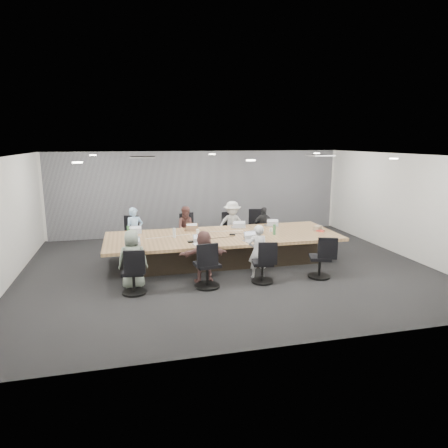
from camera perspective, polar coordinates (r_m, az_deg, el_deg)
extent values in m
cube|color=black|center=(10.12, 0.54, -6.28)|extent=(10.00, 8.00, 0.00)
cube|color=white|center=(9.62, 0.57, 9.77)|extent=(10.00, 8.00, 0.00)
cube|color=silver|center=(13.64, -3.60, 4.47)|extent=(10.00, 0.00, 2.80)
cube|color=silver|center=(6.08, 9.91, -5.08)|extent=(10.00, 0.00, 2.80)
cube|color=silver|center=(9.84, -28.95, 0.11)|extent=(0.00, 8.00, 2.80)
cube|color=silver|center=(12.01, 24.38, 2.42)|extent=(0.00, 8.00, 2.80)
cube|color=gray|center=(13.56, -3.54, 4.43)|extent=(9.80, 0.04, 2.80)
cube|color=#30261C|center=(10.49, -0.13, -3.74)|extent=(4.80, 1.40, 0.66)
cube|color=tan|center=(10.39, -0.13, -1.78)|extent=(6.00, 2.20, 0.08)
imported|color=#A1CAF2|center=(11.44, -12.63, -0.98)|extent=(0.55, 0.43, 1.33)
cube|color=#B2B2B7|center=(10.89, -12.58, -1.17)|extent=(0.33, 0.24, 0.02)
imported|color=brown|center=(11.56, -5.29, -0.68)|extent=(0.66, 0.53, 1.30)
cube|color=#8C6647|center=(11.01, -4.87, -0.78)|extent=(0.35, 0.28, 0.02)
imported|color=#B6B8B6|center=(11.81, 1.17, -0.11)|extent=(0.96, 0.63, 1.40)
cube|color=#B2B2B7|center=(11.28, 1.89, -0.43)|extent=(0.37, 0.27, 0.02)
imported|color=#252527|center=(12.12, 5.61, -0.36)|extent=(0.70, 0.30, 1.19)
cube|color=#B2B2B7|center=(11.58, 6.52, -0.19)|extent=(0.36, 0.29, 0.02)
imported|color=gray|center=(8.83, -12.91, -4.92)|extent=(0.66, 0.45, 1.30)
cube|color=#B2B2B7|center=(9.33, -13.01, -3.37)|extent=(0.38, 0.28, 0.02)
imported|color=brown|center=(8.99, -2.87, -4.65)|extent=(1.11, 0.36, 1.20)
cube|color=#B2B2B7|center=(9.47, -3.51, -2.86)|extent=(0.35, 0.27, 0.02)
imported|color=silver|center=(9.29, 4.85, -3.92)|extent=(0.48, 0.33, 1.26)
cube|color=#B2B2B7|center=(9.76, 3.84, -2.41)|extent=(0.40, 0.32, 0.02)
cylinder|color=#407C49|center=(10.52, -13.50, -0.98)|extent=(0.10, 0.10, 0.27)
cylinder|color=#407C49|center=(10.46, 7.21, -0.79)|extent=(0.10, 0.10, 0.27)
cylinder|color=silver|center=(10.14, -7.11, -1.27)|extent=(0.10, 0.10, 0.24)
cylinder|color=white|center=(10.60, -3.78, -1.02)|extent=(0.09, 0.09, 0.10)
cylinder|color=white|center=(10.83, 6.73, -0.83)|extent=(0.09, 0.09, 0.09)
cylinder|color=brown|center=(9.79, -13.60, -2.36)|extent=(0.12, 0.12, 0.12)
cube|color=black|center=(9.66, -4.70, -2.53)|extent=(0.17, 0.12, 0.03)
cube|color=black|center=(10.37, 1.21, -1.50)|extent=(0.18, 0.15, 0.03)
cube|color=black|center=(10.08, 3.25, -1.84)|extent=(0.15, 0.07, 0.06)
cube|color=tan|center=(11.18, 13.25, -0.58)|extent=(0.28, 0.26, 0.13)
cube|color=red|center=(11.09, 13.58, -0.92)|extent=(0.22, 0.23, 0.04)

